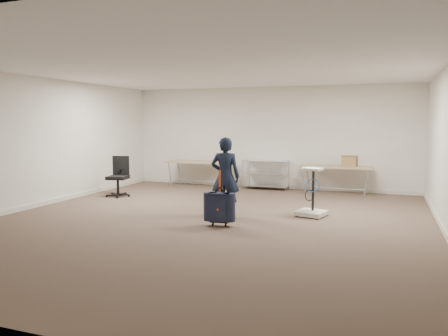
% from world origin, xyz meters
% --- Properties ---
extents(ground, '(9.00, 9.00, 0.00)m').
position_xyz_m(ground, '(0.00, 0.00, 0.00)').
color(ground, '#4F3D30').
rests_on(ground, ground).
extents(room_shell, '(8.00, 9.00, 9.00)m').
position_xyz_m(room_shell, '(0.00, 1.38, 0.05)').
color(room_shell, silver).
rests_on(room_shell, ground).
extents(folding_table_left, '(1.80, 0.75, 0.73)m').
position_xyz_m(folding_table_left, '(-1.90, 3.95, 0.68)').
color(folding_table_left, '#967F5C').
rests_on(folding_table_left, ground).
extents(folding_table_right, '(1.80, 0.75, 0.73)m').
position_xyz_m(folding_table_right, '(1.90, 3.95, 0.68)').
color(folding_table_right, '#967F5C').
rests_on(folding_table_right, ground).
extents(wire_shelf, '(1.22, 0.47, 0.80)m').
position_xyz_m(wire_shelf, '(0.00, 4.20, 0.44)').
color(wire_shelf, silver).
rests_on(wire_shelf, ground).
extents(person, '(0.62, 0.46, 1.55)m').
position_xyz_m(person, '(0.14, 0.60, 0.77)').
color(person, black).
rests_on(person, ground).
extents(suitcase, '(0.39, 0.25, 1.00)m').
position_xyz_m(suitcase, '(0.34, -0.25, 0.34)').
color(suitcase, '#151F2F').
rests_on(suitcase, ground).
extents(office_chair, '(0.60, 0.60, 0.99)m').
position_xyz_m(office_chair, '(-3.14, 1.83, 0.30)').
color(office_chair, black).
rests_on(office_chair, ground).
extents(equipment_cart, '(0.63, 0.63, 0.95)m').
position_xyz_m(equipment_cart, '(1.73, 1.16, 0.25)').
color(equipment_cart, beige).
rests_on(equipment_cart, ground).
extents(cardboard_box, '(0.39, 0.32, 0.27)m').
position_xyz_m(cardboard_box, '(2.22, 3.95, 0.86)').
color(cardboard_box, brown).
rests_on(cardboard_box, folding_table_right).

